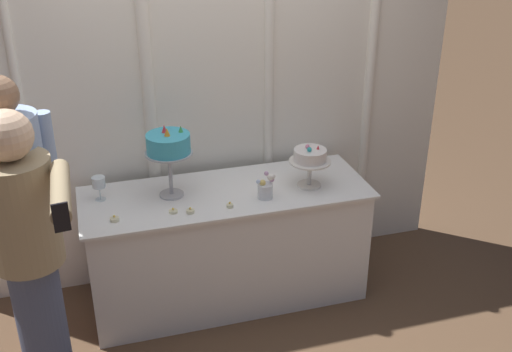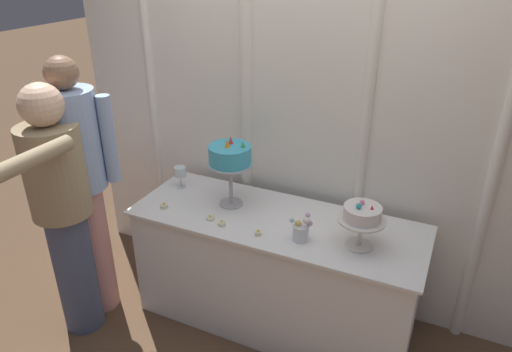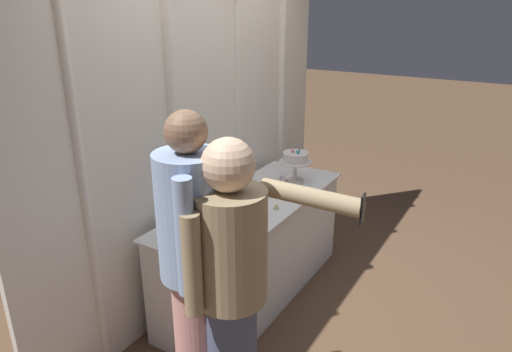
# 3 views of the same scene
# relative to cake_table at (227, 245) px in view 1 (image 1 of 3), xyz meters

# --- Properties ---
(ground_plane) EXTENTS (24.00, 24.00, 0.00)m
(ground_plane) POSITION_rel_cake_table_xyz_m (0.00, -0.10, -0.39)
(ground_plane) COLOR brown
(draped_curtain) EXTENTS (3.31, 0.17, 2.71)m
(draped_curtain) POSITION_rel_cake_table_xyz_m (0.00, 0.41, 1.02)
(draped_curtain) COLOR white
(draped_curtain) RESTS_ON ground_plane
(cake_table) EXTENTS (1.78, 0.65, 0.78)m
(cake_table) POSITION_rel_cake_table_xyz_m (0.00, 0.00, 0.00)
(cake_table) COLOR white
(cake_table) RESTS_ON ground_plane
(cake_display_nearleft) EXTENTS (0.28, 0.28, 0.45)m
(cake_display_nearleft) POSITION_rel_cake_table_xyz_m (-0.33, 0.05, 0.72)
(cake_display_nearleft) COLOR #B2B2B7
(cake_display_nearleft) RESTS_ON cake_table
(cake_display_nearright) EXTENTS (0.26, 0.26, 0.28)m
(cake_display_nearright) POSITION_rel_cake_table_xyz_m (0.52, -0.07, 0.58)
(cake_display_nearright) COLOR silver
(cake_display_nearright) RESTS_ON cake_table
(wine_glass) EXTENTS (0.08, 0.08, 0.15)m
(wine_glass) POSITION_rel_cake_table_xyz_m (-0.75, 0.11, 0.50)
(wine_glass) COLOR silver
(wine_glass) RESTS_ON cake_table
(flower_vase) EXTENTS (0.12, 0.11, 0.16)m
(flower_vase) POSITION_rel_cake_table_xyz_m (0.21, -0.15, 0.45)
(flower_vase) COLOR silver
(flower_vase) RESTS_ON cake_table
(tealight_far_left) EXTENTS (0.05, 0.05, 0.04)m
(tealight_far_left) POSITION_rel_cake_table_xyz_m (-0.69, -0.17, 0.40)
(tealight_far_left) COLOR beige
(tealight_far_left) RESTS_ON cake_table
(tealight_near_left) EXTENTS (0.05, 0.05, 0.03)m
(tealight_near_left) POSITION_rel_cake_table_xyz_m (-0.36, -0.17, 0.40)
(tealight_near_left) COLOR beige
(tealight_near_left) RESTS_ON cake_table
(tealight_near_right) EXTENTS (0.05, 0.05, 0.04)m
(tealight_near_right) POSITION_rel_cake_table_xyz_m (-0.26, -0.20, 0.40)
(tealight_near_right) COLOR beige
(tealight_near_right) RESTS_ON cake_table
(tealight_far_right) EXTENTS (0.04, 0.04, 0.04)m
(tealight_far_right) POSITION_rel_cake_table_xyz_m (-0.03, -0.20, 0.40)
(tealight_far_right) COLOR beige
(tealight_far_right) RESTS_ON cake_table
(guest_man_pink_jacket) EXTENTS (0.44, 0.44, 1.73)m
(guest_man_pink_jacket) POSITION_rel_cake_table_xyz_m (-1.15, -0.37, 0.56)
(guest_man_pink_jacket) COLOR #D6938E
(guest_man_pink_jacket) RESTS_ON ground_plane
(guest_girl_blue_dress) EXTENTS (0.50, 0.75, 1.63)m
(guest_girl_blue_dress) POSITION_rel_cake_table_xyz_m (-1.12, -0.57, 0.51)
(guest_girl_blue_dress) COLOR #4C5675
(guest_girl_blue_dress) RESTS_ON ground_plane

